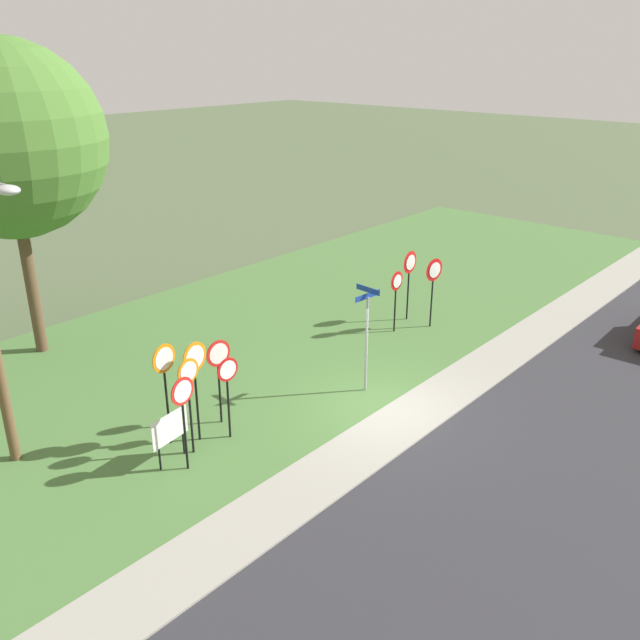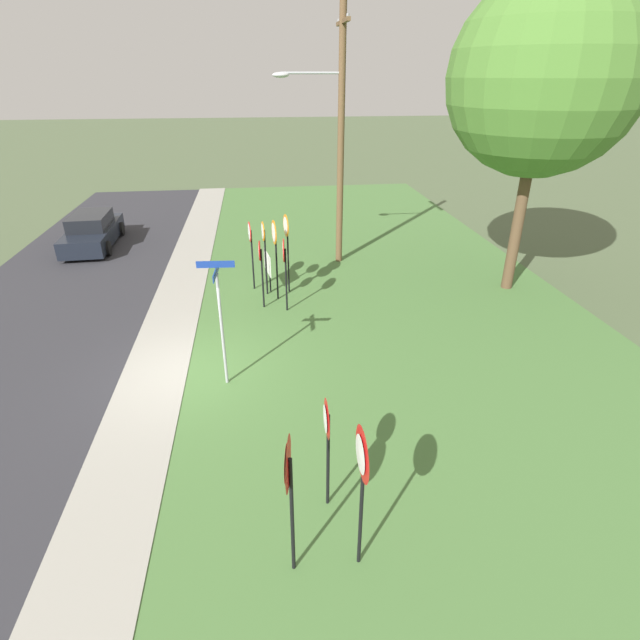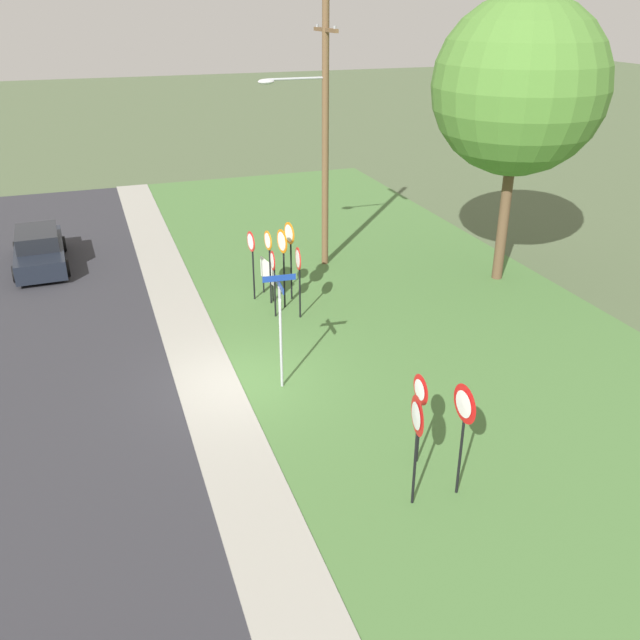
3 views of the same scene
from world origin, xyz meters
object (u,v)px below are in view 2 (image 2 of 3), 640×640
at_px(stop_sign_near_left, 261,261).
at_px(oak_tree_left, 545,78).
at_px(stop_sign_far_left, 251,242).
at_px(stop_sign_far_center, 287,237).
at_px(yield_sign_near_right, 326,430).
at_px(street_name_post, 220,314).
at_px(stop_sign_center_tall, 275,243).
at_px(yield_sign_near_left, 361,467).
at_px(yield_sign_far_left, 288,476).
at_px(notice_board, 267,264).
at_px(stop_sign_far_right, 284,260).
at_px(utility_pole, 337,126).
at_px(parked_hatchback_near, 92,231).
at_px(stop_sign_near_right, 264,243).

distance_m(stop_sign_near_left, oak_tree_left, 9.77).
relative_size(stop_sign_far_left, stop_sign_far_center, 0.88).
xyz_separation_m(stop_sign_far_left, yield_sign_near_right, (9.67, 1.15, -0.11)).
bearing_deg(yield_sign_near_right, street_name_post, -155.02).
height_order(stop_sign_near_left, stop_sign_far_left, stop_sign_far_left).
bearing_deg(street_name_post, stop_sign_far_center, 164.83).
bearing_deg(stop_sign_center_tall, stop_sign_near_left, -46.44).
distance_m(yield_sign_near_left, yield_sign_far_left, 0.98).
bearing_deg(stop_sign_far_left, yield_sign_near_left, 1.22).
height_order(yield_sign_near_left, notice_board, yield_sign_near_left).
bearing_deg(stop_sign_far_center, stop_sign_center_tall, -44.44).
bearing_deg(notice_board, stop_sign_far_left, -92.29).
xyz_separation_m(stop_sign_far_right, utility_pole, (-4.29, 2.22, 3.30)).
xyz_separation_m(stop_sign_center_tall, yield_sign_near_left, (9.89, 0.69, -0.04)).
relative_size(yield_sign_far_left, parked_hatchback_near, 0.52).
relative_size(stop_sign_far_left, notice_board, 1.87).
bearing_deg(yield_sign_far_left, yield_sign_near_left, 98.53).
relative_size(stop_sign_near_left, street_name_post, 0.71).
relative_size(stop_sign_near_right, stop_sign_far_right, 1.07).
relative_size(stop_sign_far_right, notice_board, 1.84).
xyz_separation_m(stop_sign_far_left, stop_sign_far_center, (0.40, 1.17, 0.24)).
xyz_separation_m(stop_sign_far_right, stop_sign_center_tall, (-0.90, -0.23, 0.25)).
height_order(notice_board, oak_tree_left, oak_tree_left).
height_order(stop_sign_near_left, stop_sign_near_right, stop_sign_near_right).
distance_m(yield_sign_far_left, street_name_post, 5.28).
bearing_deg(yield_sign_near_right, stop_sign_near_right, -175.24).
bearing_deg(parked_hatchback_near, yield_sign_near_left, 24.12).
bearing_deg(stop_sign_center_tall, stop_sign_far_center, 137.05).
relative_size(stop_sign_near_right, stop_sign_center_tall, 0.94).
bearing_deg(notice_board, stop_sign_far_center, 46.46).
height_order(stop_sign_center_tall, yield_sign_near_right, stop_sign_center_tall).
bearing_deg(utility_pole, yield_sign_near_right, -9.67).
bearing_deg(stop_sign_far_left, yield_sign_near_right, 0.39).
bearing_deg(yield_sign_near_left, stop_sign_far_left, -173.54).
distance_m(stop_sign_far_right, yield_sign_near_left, 9.00).
distance_m(yield_sign_near_left, street_name_post, 5.59).
relative_size(oak_tree_left, parked_hatchback_near, 2.00).
relative_size(stop_sign_center_tall, notice_board, 2.09).
relative_size(stop_sign_far_center, parked_hatchback_near, 0.57).
height_order(stop_sign_near_right, utility_pole, utility_pole).
relative_size(stop_sign_center_tall, parked_hatchback_near, 0.56).
bearing_deg(utility_pole, notice_board, -48.70).
bearing_deg(parked_hatchback_near, stop_sign_far_left, 47.52).
bearing_deg(notice_board, stop_sign_near_left, -16.61).
bearing_deg(stop_sign_near_right, oak_tree_left, 80.99).
height_order(yield_sign_near_right, parked_hatchback_near, yield_sign_near_right).
distance_m(stop_sign_center_tall, parked_hatchback_near, 10.13).
bearing_deg(stop_sign_near_left, stop_sign_near_right, 175.76).
relative_size(yield_sign_near_left, notice_board, 2.00).
bearing_deg(street_name_post, utility_pole, 158.46).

